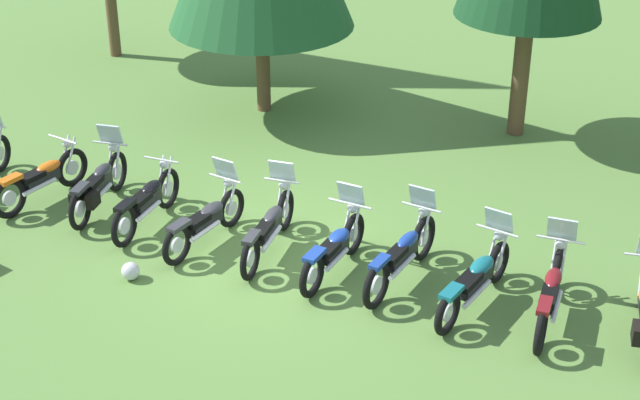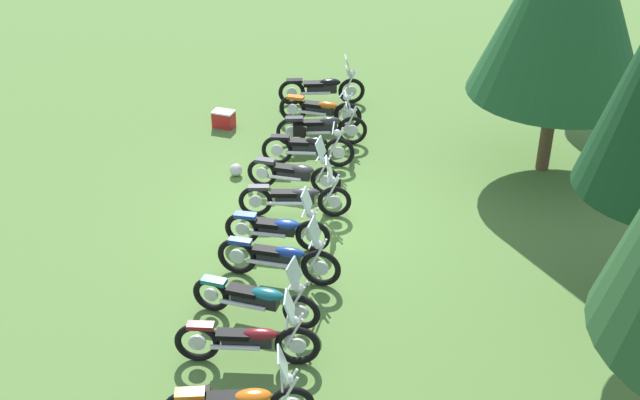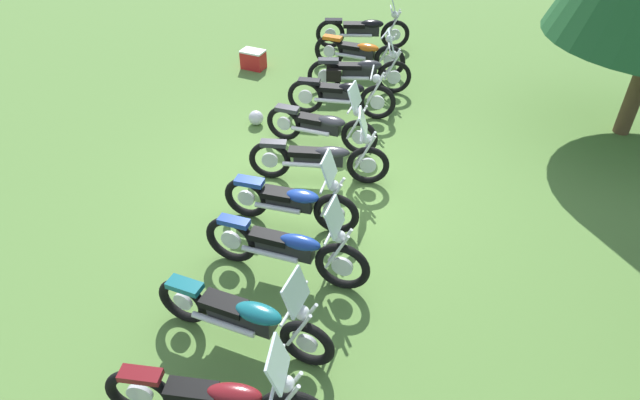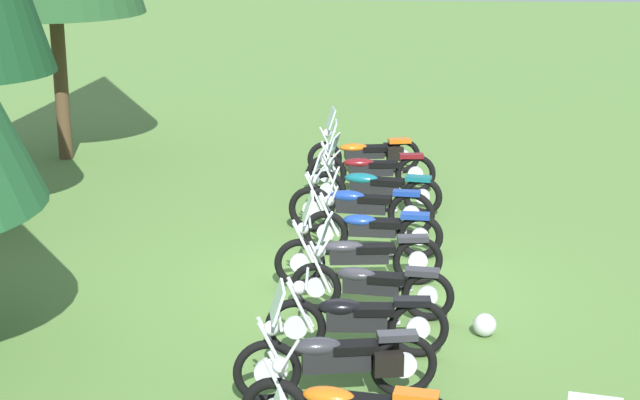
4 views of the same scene
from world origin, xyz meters
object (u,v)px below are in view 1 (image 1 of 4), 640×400
(motorcycle_1, at_px, (42,178))
(motorcycle_5, at_px, (269,227))
(motorcycle_4, at_px, (206,220))
(motorcycle_8, at_px, (475,279))
(motorcycle_2, at_px, (98,185))
(motorcycle_3, at_px, (147,201))
(dropped_helmet, at_px, (131,271))
(motorcycle_6, at_px, (334,248))
(motorcycle_7, at_px, (402,254))
(motorcycle_9, at_px, (551,293))

(motorcycle_1, distance_m, motorcycle_5, 4.59)
(motorcycle_1, xyz_separation_m, motorcycle_4, (3.50, -0.16, 0.00))
(motorcycle_4, height_order, motorcycle_8, motorcycle_4)
(motorcycle_2, height_order, motorcycle_3, motorcycle_2)
(motorcycle_3, xyz_separation_m, dropped_helmet, (0.70, -1.62, -0.32))
(motorcycle_2, relative_size, motorcycle_4, 1.03)
(motorcycle_2, xyz_separation_m, motorcycle_5, (3.46, -0.11, -0.03))
(motorcycle_5, height_order, motorcycle_6, motorcycle_5)
(motorcycle_4, height_order, dropped_helmet, motorcycle_4)
(motorcycle_4, xyz_separation_m, motorcycle_8, (4.64, 0.01, 0.00))
(motorcycle_1, distance_m, dropped_helmet, 3.39)
(motorcycle_1, relative_size, motorcycle_5, 0.93)
(motorcycle_1, xyz_separation_m, motorcycle_6, (5.83, -0.15, 0.00))
(dropped_helmet, bearing_deg, motorcycle_1, 151.00)
(motorcycle_5, height_order, motorcycle_8, motorcycle_5)
(motorcycle_6, xyz_separation_m, motorcycle_8, (2.31, 0.00, 0.00))
(motorcycle_2, xyz_separation_m, dropped_helmet, (1.82, -1.78, -0.34))
(motorcycle_8, relative_size, dropped_helmet, 8.00)
(motorcycle_5, relative_size, motorcycle_6, 1.11)
(motorcycle_3, xyz_separation_m, motorcycle_7, (4.65, 0.07, 0.02))
(motorcycle_7, xyz_separation_m, dropped_helmet, (-3.95, -1.69, -0.33))
(motorcycle_1, distance_m, motorcycle_4, 3.51)
(motorcycle_3, bearing_deg, motorcycle_2, 79.52)
(motorcycle_2, distance_m, motorcycle_4, 2.39)
(motorcycle_2, height_order, motorcycle_8, motorcycle_2)
(motorcycle_9, bearing_deg, motorcycle_5, 84.71)
(dropped_helmet, bearing_deg, motorcycle_8, 15.95)
(motorcycle_2, distance_m, motorcycle_5, 3.46)
(motorcycle_3, bearing_deg, motorcycle_7, -91.48)
(motorcycle_2, bearing_deg, motorcycle_4, -107.04)
(motorcycle_4, xyz_separation_m, dropped_helmet, (-0.55, -1.47, -0.31))
(motorcycle_5, relative_size, motorcycle_8, 1.01)
(motorcycle_8, relative_size, motorcycle_9, 0.98)
(motorcycle_9, bearing_deg, motorcycle_7, 82.88)
(motorcycle_2, bearing_deg, motorcycle_9, -101.27)
(motorcycle_2, xyz_separation_m, motorcycle_9, (8.14, -0.22, -0.02))
(motorcycle_2, distance_m, motorcycle_7, 5.77)
(motorcycle_6, bearing_deg, motorcycle_8, -86.18)
(motorcycle_2, bearing_deg, motorcycle_6, -103.33)
(motorcycle_3, distance_m, motorcycle_9, 7.01)
(motorcycle_1, bearing_deg, motorcycle_8, -81.16)
(motorcycle_6, relative_size, motorcycle_9, 0.90)
(motorcycle_4, relative_size, motorcycle_9, 0.91)
(motorcycle_2, distance_m, motorcycle_3, 1.13)
(motorcycle_4, height_order, motorcycle_6, motorcycle_6)
(motorcycle_5, bearing_deg, motorcycle_3, 84.80)
(motorcycle_5, xyz_separation_m, motorcycle_8, (3.56, -0.18, -0.00))
(motorcycle_2, distance_m, motorcycle_8, 7.02)
(motorcycle_5, xyz_separation_m, motorcycle_9, (4.68, -0.11, 0.01))
(motorcycle_6, distance_m, motorcycle_8, 2.31)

